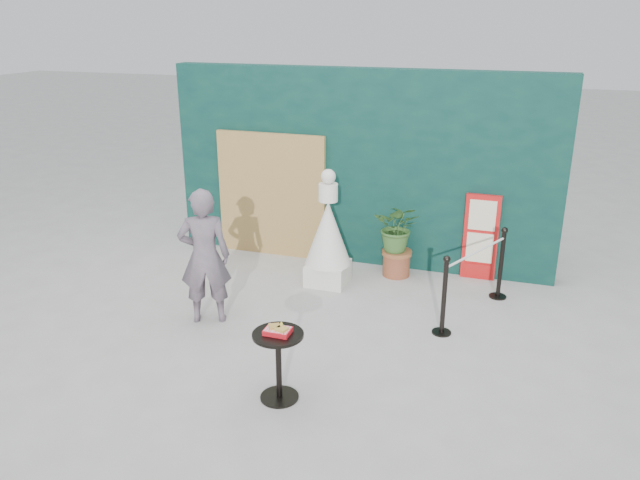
{
  "coord_description": "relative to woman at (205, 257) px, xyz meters",
  "views": [
    {
      "loc": [
        2.38,
        -5.94,
        3.75
      ],
      "look_at": [
        0.0,
        1.2,
        1.0
      ],
      "focal_mm": 35.0,
      "sensor_mm": 36.0,
      "label": 1
    }
  ],
  "objects": [
    {
      "name": "statue",
      "position": [
        1.11,
        1.61,
        -0.18
      ],
      "size": [
        0.67,
        0.67,
        1.71
      ],
      "color": "silver",
      "rests_on": "ground"
    },
    {
      "name": "bamboo_fence",
      "position": [
        -0.12,
        2.46,
        0.12
      ],
      "size": [
        1.8,
        0.08,
        2.0
      ],
      "primitive_type": "cube",
      "color": "tan",
      "rests_on": "ground"
    },
    {
      "name": "back_wall",
      "position": [
        1.28,
        2.67,
        0.62
      ],
      "size": [
        6.0,
        0.3,
        3.0
      ],
      "primitive_type": "cube",
      "color": "#092828",
      "rests_on": "ground"
    },
    {
      "name": "food_basket",
      "position": [
        1.53,
        -1.33,
        -0.09
      ],
      "size": [
        0.26,
        0.19,
        0.11
      ],
      "color": "red",
      "rests_on": "cafe_table"
    },
    {
      "name": "menu_board",
      "position": [
        3.18,
        2.47,
        -0.23
      ],
      "size": [
        0.5,
        0.07,
        1.3
      ],
      "color": "red",
      "rests_on": "ground"
    },
    {
      "name": "cafe_table",
      "position": [
        1.53,
        -1.34,
        -0.38
      ],
      "size": [
        0.52,
        0.52,
        0.75
      ],
      "color": "black",
      "rests_on": "ground"
    },
    {
      "name": "planter",
      "position": [
        2.0,
        2.21,
        -0.22
      ],
      "size": [
        0.67,
        0.58,
        1.14
      ],
      "color": "#994632",
      "rests_on": "ground"
    },
    {
      "name": "ground",
      "position": [
        1.28,
        -0.48,
        -0.88
      ],
      "size": [
        60.0,
        60.0,
        0.0
      ],
      "primitive_type": "plane",
      "color": "#ADAAA5",
      "rests_on": "ground"
    },
    {
      "name": "woman",
      "position": [
        0.0,
        0.0,
        0.0
      ],
      "size": [
        0.76,
        0.65,
        1.76
      ],
      "primitive_type": "imported",
      "rotation": [
        0.0,
        0.0,
        3.56
      ],
      "color": "slate",
      "rests_on": "ground"
    },
    {
      "name": "stanchion_barrier",
      "position": [
        3.22,
        1.24,
        -0.39
      ],
      "size": [
        0.84,
        1.54,
        1.03
      ],
      "color": "black",
      "rests_on": "ground"
    }
  ]
}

